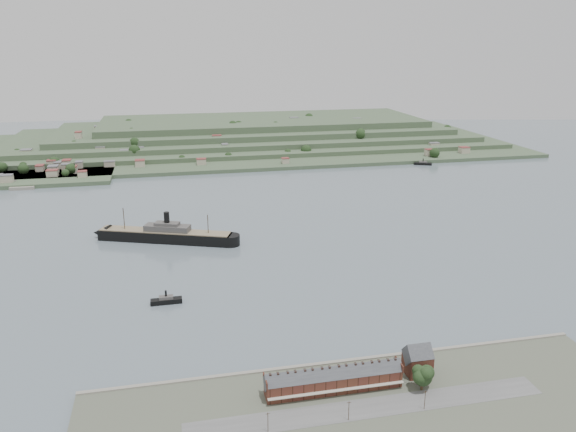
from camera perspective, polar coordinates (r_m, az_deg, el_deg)
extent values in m
plane|color=slate|center=(383.38, -1.21, -3.22)|extent=(1400.00, 1400.00, 0.00)
cube|color=#4C5142|center=(222.87, 8.83, -19.82)|extent=(220.00, 80.00, 2.00)
cube|color=gray|center=(252.81, 5.59, -14.64)|extent=(220.00, 2.00, 2.60)
cube|color=#595959|center=(226.71, 8.27, -18.74)|extent=(140.00, 12.00, 0.10)
cube|color=#4F2A1C|center=(232.75, 4.66, -16.49)|extent=(55.00, 8.00, 7.00)
cube|color=#37393F|center=(230.81, 4.68, -15.77)|extent=(55.60, 8.15, 8.15)
cube|color=#B6B3A1|center=(229.25, 5.02, -17.24)|extent=(55.00, 1.60, 0.25)
cube|color=#4F2A1C|center=(224.82, -2.32, -16.42)|extent=(0.50, 8.40, 3.00)
cube|color=#4F2A1C|center=(238.78, 11.22, -14.56)|extent=(0.50, 8.40, 3.00)
cube|color=black|center=(224.87, -0.89, -15.97)|extent=(0.90, 1.40, 3.20)
cube|color=black|center=(225.84, 0.53, -15.80)|extent=(0.90, 1.40, 3.20)
cube|color=black|center=(228.82, 4.01, -15.36)|extent=(0.90, 1.40, 3.20)
cube|color=black|center=(230.23, 5.37, -15.18)|extent=(0.90, 1.40, 3.20)
cube|color=black|center=(234.29, 8.69, -14.68)|extent=(0.90, 1.40, 3.20)
cube|color=black|center=(236.11, 9.98, -14.48)|extent=(0.90, 1.40, 3.20)
cube|color=#4F2A1C|center=(247.43, 13.00, -14.40)|extent=(10.00, 10.00, 9.00)
cube|color=#37393F|center=(245.12, 13.07, -13.51)|extent=(10.40, 10.18, 10.18)
cube|color=#395035|center=(727.70, -6.76, 6.77)|extent=(760.00, 260.00, 4.00)
cube|color=#395035|center=(753.49, -5.45, 7.52)|extent=(680.00, 220.00, 5.00)
cube|color=#395035|center=(769.15, -4.48, 8.17)|extent=(600.00, 200.00, 6.00)
cube|color=#395035|center=(784.96, -3.55, 8.85)|extent=(520.00, 180.00, 7.00)
cube|color=#395035|center=(800.93, -2.65, 9.58)|extent=(440.00, 160.00, 8.00)
cube|color=#395035|center=(630.42, -24.10, 3.71)|extent=(150.00, 90.00, 4.00)
cube|color=gray|center=(591.71, -25.32, 2.67)|extent=(22.00, 14.00, 2.80)
cube|color=black|center=(402.87, -12.38, -2.04)|extent=(92.97, 46.27, 7.38)
cone|color=black|center=(422.05, -18.40, -1.65)|extent=(16.38, 16.38, 12.65)
cylinder|color=black|center=(388.56, -5.84, -2.44)|extent=(12.65, 12.65, 7.38)
cube|color=#7F7055|center=(401.58, -12.42, -1.50)|extent=(90.62, 44.53, 0.63)
cube|color=#494643|center=(400.10, -12.16, -1.20)|extent=(32.91, 20.33, 4.22)
cube|color=#494643|center=(399.22, -12.18, -0.82)|extent=(18.39, 13.01, 2.64)
cylinder|color=black|center=(398.01, -12.22, -0.27)|extent=(3.79, 3.79, 9.49)
cylinder|color=#3C2C1B|center=(410.89, -16.32, -0.33)|extent=(0.53, 0.53, 16.86)
cylinder|color=#3C2C1B|center=(389.52, -8.13, -0.92)|extent=(0.53, 0.53, 14.76)
cube|color=black|center=(311.47, -12.25, -8.45)|extent=(16.68, 4.57, 2.66)
cube|color=#494643|center=(310.62, -12.28, -8.11)|extent=(7.52, 3.61, 2.00)
cylinder|color=black|center=(309.68, -12.30, -7.74)|extent=(1.11, 1.11, 3.88)
cube|color=black|center=(611.11, -26.26, 2.96)|extent=(20.11, 6.18, 2.66)
cube|color=#494643|center=(610.68, -26.29, 3.14)|extent=(9.11, 4.72, 1.99)
cylinder|color=black|center=(610.20, -26.32, 3.34)|extent=(1.11, 1.11, 3.88)
cube|color=black|center=(656.61, 13.54, 5.18)|extent=(19.96, 12.07, 2.58)
cube|color=#494643|center=(656.22, 13.56, 5.35)|extent=(9.67, 7.18, 1.93)
cylinder|color=black|center=(655.79, 13.57, 5.53)|extent=(1.07, 1.07, 3.76)
cylinder|color=#3C2C1B|center=(239.08, 13.44, -16.34)|extent=(1.04, 1.04, 4.35)
sphere|color=black|center=(236.96, 13.51, -15.55)|extent=(7.83, 7.83, 7.83)
sphere|color=black|center=(238.01, 13.92, -15.17)|extent=(6.09, 6.09, 6.09)
sphere|color=black|center=(235.07, 13.26, -15.70)|extent=(5.56, 5.56, 5.56)
sphere|color=black|center=(234.54, 13.86, -15.32)|extent=(5.22, 5.22, 5.22)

